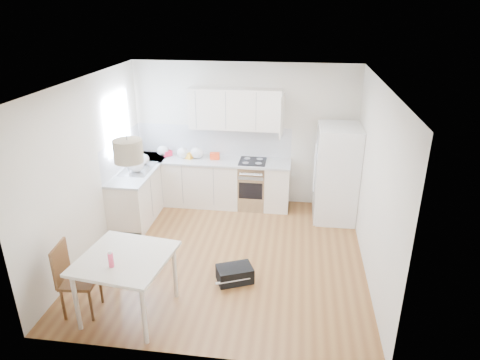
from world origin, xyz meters
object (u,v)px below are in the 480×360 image
Objects in this scene: refrigerator at (337,173)px; gym_bag at (235,274)px; dining_table at (125,263)px; dining_chair at (80,279)px.

gym_bag is at bearing -125.14° from refrigerator.
dining_chair reaches higher than dining_table.
dining_table reaches higher than gym_bag.
dining_table is at bearing 1.08° from dining_chair.
dining_table is at bearing -132.62° from refrigerator.
gym_bag is at bearing 21.06° from dining_chair.
refrigerator is at bearing 37.59° from dining_chair.
gym_bag is (1.83, 0.90, -0.37)m from dining_chair.
refrigerator is 1.47× the size of dining_table.
dining_chair is at bearing -177.21° from gym_bag.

